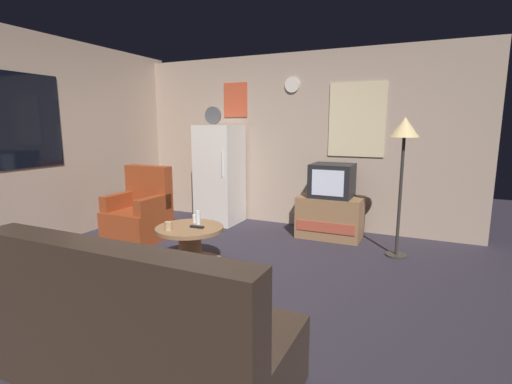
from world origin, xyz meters
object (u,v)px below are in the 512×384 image
wine_glass (198,217)px  couch (143,336)px  tv_stand (330,217)px  standing_lamp (404,138)px  fridge (220,174)px  crt_tv (332,180)px  mug_ceramic_tan (168,226)px  coffee_table (190,246)px  mug_ceramic_white (196,219)px  remote_control (197,227)px  armchair (140,214)px

wine_glass → couch: bearing=-65.9°
tv_stand → standing_lamp: size_ratio=0.53×
fridge → crt_tv: (1.76, -0.07, 0.02)m
mug_ceramic_tan → couch: bearing=-57.3°
wine_glass → mug_ceramic_tan: wine_glass is taller
fridge → coffee_table: 1.95m
mug_ceramic_white → remote_control: bearing=-54.0°
remote_control → armchair: size_ratio=0.16×
fridge → mug_ceramic_tan: 2.05m
crt_tv → standing_lamp: 1.14m
crt_tv → mug_ceramic_white: 1.93m
wine_glass → mug_ceramic_white: 0.08m
crt_tv → remote_control: size_ratio=3.60×
fridge → crt_tv: 1.76m
tv_stand → couch: bearing=-94.4°
mug_ceramic_white → remote_control: mug_ceramic_white is taller
crt_tv → remote_control: 2.01m
standing_lamp → wine_glass: standing_lamp is taller
tv_stand → armchair: 2.55m
coffee_table → mug_ceramic_tan: 0.35m
mug_ceramic_tan → couch: couch is taller
standing_lamp → wine_glass: size_ratio=10.60×
fridge → coffee_table: bearing=-69.9°
coffee_table → mug_ceramic_tan: (-0.12, -0.20, 0.26)m
remote_control → wine_glass: bearing=114.7°
fridge → mug_ceramic_tan: (0.53, -1.96, -0.27)m
standing_lamp → mug_ceramic_white: 2.47m
standing_lamp → couch: standing_lamp is taller
armchair → couch: (2.03, -2.27, -0.03)m
standing_lamp → mug_ceramic_white: (-2.04, -1.08, -0.88)m
crt_tv → couch: bearing=-94.6°
tv_stand → mug_ceramic_white: 1.91m
coffee_table → couch: size_ratio=0.42×
couch → mug_ceramic_white: bearing=115.1°
mug_ceramic_white → remote_control: size_ratio=0.60×
tv_stand → crt_tv: 0.50m
standing_lamp → remote_control: (-1.90, -1.26, -0.91)m
crt_tv → mug_ceramic_tan: bearing=-123.1°
remote_control → coffee_table: bearing=177.0°
tv_stand → crt_tv: size_ratio=1.56×
coffee_table → mug_ceramic_tan: size_ratio=8.00×
remote_control → couch: couch is taller
fridge → tv_stand: (1.75, -0.07, -0.48)m
fridge → mug_ceramic_white: (0.61, -1.58, -0.27)m
mug_ceramic_white → mug_ceramic_tan: 0.39m
mug_ceramic_white → armchair: (-1.14, 0.38, -0.14)m
fridge → standing_lamp: bearing=-10.7°
standing_lamp → mug_ceramic_white: standing_lamp is taller
crt_tv → armchair: size_ratio=0.56×
standing_lamp → mug_ceramic_tan: 2.72m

